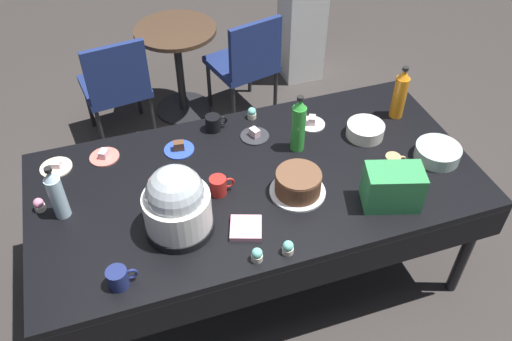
# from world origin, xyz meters

# --- Properties ---
(ground) EXTENTS (9.00, 9.00, 0.00)m
(ground) POSITION_xyz_m (0.00, 0.00, 0.00)
(ground) COLOR #383330
(potluck_table) EXTENTS (2.20, 1.10, 0.75)m
(potluck_table) POSITION_xyz_m (0.00, 0.00, 0.69)
(potluck_table) COLOR black
(potluck_table) RESTS_ON ground
(frosted_layer_cake) EXTENTS (0.27, 0.27, 0.12)m
(frosted_layer_cake) POSITION_xyz_m (0.16, -0.16, 0.81)
(frosted_layer_cake) COLOR silver
(frosted_layer_cake) RESTS_ON potluck_table
(slow_cooker) EXTENTS (0.31, 0.31, 0.35)m
(slow_cooker) POSITION_xyz_m (-0.43, -0.20, 0.91)
(slow_cooker) COLOR black
(slow_cooker) RESTS_ON potluck_table
(glass_salad_bowl) EXTENTS (0.23, 0.23, 0.07)m
(glass_salad_bowl) POSITION_xyz_m (0.93, -0.15, 0.79)
(glass_salad_bowl) COLOR #B2C6BC
(glass_salad_bowl) RESTS_ON potluck_table
(ceramic_snack_bowl) EXTENTS (0.20, 0.20, 0.07)m
(ceramic_snack_bowl) POSITION_xyz_m (0.66, 0.13, 0.79)
(ceramic_snack_bowl) COLOR silver
(ceramic_snack_bowl) RESTS_ON potluck_table
(dessert_plate_charcoal) EXTENTS (0.16, 0.16, 0.05)m
(dessert_plate_charcoal) POSITION_xyz_m (0.10, 0.31, 0.76)
(dessert_plate_charcoal) COLOR #2D2D33
(dessert_plate_charcoal) RESTS_ON potluck_table
(dessert_plate_cream) EXTENTS (0.16, 0.16, 0.04)m
(dessert_plate_cream) POSITION_xyz_m (-0.93, 0.39, 0.76)
(dessert_plate_cream) COLOR beige
(dessert_plate_cream) RESTS_ON potluck_table
(dessert_plate_white) EXTENTS (0.15, 0.15, 0.06)m
(dessert_plate_white) POSITION_xyz_m (0.43, 0.31, 0.76)
(dessert_plate_white) COLOR white
(dessert_plate_white) RESTS_ON potluck_table
(dessert_plate_cobalt) EXTENTS (0.16, 0.16, 0.05)m
(dessert_plate_cobalt) POSITION_xyz_m (-0.32, 0.33, 0.76)
(dessert_plate_cobalt) COLOR #2D4CB2
(dessert_plate_cobalt) RESTS_ON potluck_table
(dessert_plate_coral) EXTENTS (0.15, 0.15, 0.04)m
(dessert_plate_coral) POSITION_xyz_m (-0.69, 0.39, 0.76)
(dessert_plate_coral) COLOR #E07266
(dessert_plate_coral) RESTS_ON potluck_table
(cupcake_berry) EXTENTS (0.05, 0.05, 0.07)m
(cupcake_berry) POSITION_xyz_m (0.75, -0.26, 0.78)
(cupcake_berry) COLOR beige
(cupcake_berry) RESTS_ON potluck_table
(cupcake_mint) EXTENTS (0.05, 0.05, 0.07)m
(cupcake_mint) POSITION_xyz_m (-1.02, 0.12, 0.78)
(cupcake_mint) COLOR beige
(cupcake_mint) RESTS_ON potluck_table
(cupcake_lemon) EXTENTS (0.05, 0.05, 0.07)m
(cupcake_lemon) POSITION_xyz_m (0.13, 0.47, 0.78)
(cupcake_lemon) COLOR beige
(cupcake_lemon) RESTS_ON potluck_table
(cupcake_cocoa) EXTENTS (0.05, 0.05, 0.07)m
(cupcake_cocoa) POSITION_xyz_m (-0.16, -0.48, 0.78)
(cupcake_cocoa) COLOR beige
(cupcake_cocoa) RESTS_ON potluck_table
(cupcake_vanilla) EXTENTS (0.05, 0.05, 0.07)m
(cupcake_vanilla) POSITION_xyz_m (-0.02, -0.48, 0.78)
(cupcake_vanilla) COLOR beige
(cupcake_vanilla) RESTS_ON potluck_table
(soda_bottle_lime_soda) EXTENTS (0.07, 0.07, 0.33)m
(soda_bottle_lime_soda) POSITION_xyz_m (0.28, 0.15, 0.90)
(soda_bottle_lime_soda) COLOR green
(soda_bottle_lime_soda) RESTS_ON potluck_table
(soda_bottle_orange_juice) EXTENTS (0.08, 0.08, 0.32)m
(soda_bottle_orange_juice) POSITION_xyz_m (0.91, 0.24, 0.90)
(soda_bottle_orange_juice) COLOR orange
(soda_bottle_orange_juice) RESTS_ON potluck_table
(soda_bottle_water) EXTENTS (0.07, 0.07, 0.29)m
(soda_bottle_water) POSITION_xyz_m (-0.92, 0.05, 0.88)
(soda_bottle_water) COLOR silver
(soda_bottle_water) RESTS_ON potluck_table
(coffee_mug_black) EXTENTS (0.12, 0.08, 0.09)m
(coffee_mug_black) POSITION_xyz_m (-0.10, 0.44, 0.79)
(coffee_mug_black) COLOR black
(coffee_mug_black) RESTS_ON potluck_table
(coffee_mug_tan) EXTENTS (0.12, 0.08, 0.09)m
(coffee_mug_tan) POSITION_xyz_m (0.66, -0.16, 0.80)
(coffee_mug_tan) COLOR tan
(coffee_mug_tan) RESTS_ON potluck_table
(coffee_mug_red) EXTENTS (0.12, 0.08, 0.09)m
(coffee_mug_red) POSITION_xyz_m (-0.20, -0.04, 0.80)
(coffee_mug_red) COLOR #B2231E
(coffee_mug_red) RESTS_ON potluck_table
(coffee_mug_navy) EXTENTS (0.13, 0.09, 0.09)m
(coffee_mug_navy) POSITION_xyz_m (-0.72, -0.42, 0.79)
(coffee_mug_navy) COLOR navy
(coffee_mug_navy) RESTS_ON potluck_table
(soda_carton) EXTENTS (0.30, 0.23, 0.20)m
(soda_carton) POSITION_xyz_m (0.54, -0.36, 0.85)
(soda_carton) COLOR #338C4C
(soda_carton) RESTS_ON potluck_table
(paper_napkin_stack) EXTENTS (0.18, 0.18, 0.02)m
(paper_napkin_stack) POSITION_xyz_m (-0.15, -0.31, 0.76)
(paper_napkin_stack) COLOR pink
(paper_napkin_stack) RESTS_ON potluck_table
(maroon_chair_left) EXTENTS (0.50, 0.50, 0.85)m
(maroon_chair_left) POSITION_xyz_m (-0.54, 1.47, 0.49)
(maroon_chair_left) COLOR navy
(maroon_chair_left) RESTS_ON ground
(maroon_chair_right) EXTENTS (0.53, 0.53, 0.85)m
(maroon_chair_right) POSITION_xyz_m (0.42, 1.48, 0.49)
(maroon_chair_right) COLOR navy
(maroon_chair_right) RESTS_ON ground
(round_cafe_table) EXTENTS (0.60, 0.60, 0.72)m
(round_cafe_table) POSITION_xyz_m (-0.05, 1.70, 0.50)
(round_cafe_table) COLOR #473323
(round_cafe_table) RESTS_ON ground
(water_cooler) EXTENTS (0.32, 0.32, 1.24)m
(water_cooler) POSITION_xyz_m (1.04, 1.91, 0.59)
(water_cooler) COLOR silver
(water_cooler) RESTS_ON ground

